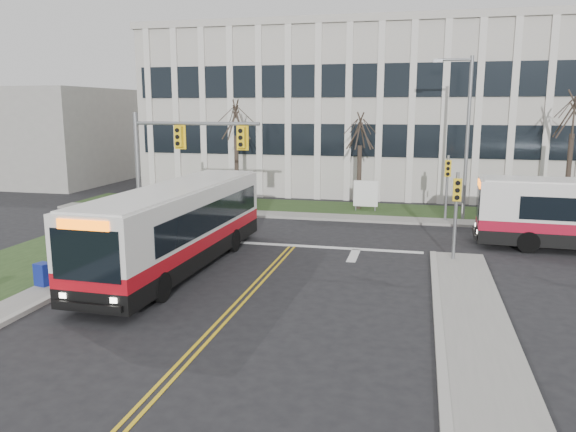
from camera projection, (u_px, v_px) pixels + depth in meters
The scene contains 16 objects.
ground at pixel (239, 304), 18.63m from camera, with size 120.00×120.00×0.00m, color black.
sidewalk_east at pixel (497, 405), 12.15m from camera, with size 2.00×26.00×0.14m, color #9E9B93.
sidewalk_cross at pixel (405, 220), 32.02m from camera, with size 44.00×1.60×0.14m, color #9E9B93.
building_lawn at pixel (407, 212), 34.70m from camera, with size 44.00×5.00×0.12m, color #28401B.
office_building at pixel (413, 113), 45.04m from camera, with size 40.00×16.00×12.00m, color #B9B5AB.
building_annex at pixel (46, 136), 48.55m from camera, with size 12.00×12.00×8.00m, color #9E9B93.
mast_arm_signal at pixel (170, 155), 25.92m from camera, with size 6.11×0.38×6.20m.
signal_pole_near at pixel (456, 204), 23.13m from camera, with size 0.34×0.39×3.80m.
signal_pole_far at pixel (447, 179), 31.26m from camera, with size 0.34×0.39×3.80m.
streetlight at pixel (465, 130), 31.33m from camera, with size 2.15×0.25×9.20m.
directory_sign at pixel (366, 194), 34.57m from camera, with size 1.50×0.12×2.00m.
tree_left at pixel (236, 122), 36.13m from camera, with size 1.80×1.80×7.70m.
tree_mid at pixel (360, 133), 34.65m from camera, with size 1.80×1.80×6.82m.
tree_right at pixel (574, 117), 31.57m from camera, with size 1.80×1.80×8.25m.
bus_main at pixel (178, 228), 22.49m from camera, with size 2.66×12.29×3.28m, color silver, non-canonical shape.
newspaper_box_blue at pixel (43, 276), 20.09m from camera, with size 0.50×0.45×0.95m, color navy.
Camera 1 is at (5.64, -16.89, 6.40)m, focal length 35.00 mm.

